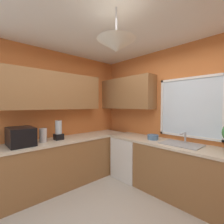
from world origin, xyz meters
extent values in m
cube|color=#D17238|center=(0.00, 1.65, 1.31)|extent=(3.82, 0.06, 2.62)
cube|color=#D17238|center=(-1.88, 0.00, 1.31)|extent=(0.06, 3.35, 2.62)
cube|color=white|center=(0.00, 0.00, 2.65)|extent=(3.82, 3.35, 0.06)
cube|color=silver|center=(0.18, 1.61, 1.49)|extent=(0.99, 0.02, 0.97)
cube|color=white|center=(0.18, 1.60, 2.00)|extent=(1.07, 0.04, 0.04)
cube|color=white|center=(0.18, 1.60, 0.98)|extent=(1.07, 0.04, 0.04)
cube|color=white|center=(-0.33, 1.60, 1.49)|extent=(0.04, 0.04, 1.05)
cube|color=white|center=(0.70, 1.60, 1.49)|extent=(0.04, 0.04, 1.05)
cube|color=olive|center=(-1.69, -0.20, 1.80)|extent=(0.32, 2.26, 0.70)
cube|color=olive|center=(-1.16, 1.46, 1.80)|extent=(1.39, 0.32, 0.70)
cylinder|color=#B7B7BC|center=(0.00, 0.00, 2.45)|extent=(0.02, 0.02, 0.35)
cone|color=silver|center=(0.00, 0.00, 2.20)|extent=(0.44, 0.44, 0.14)
cube|color=olive|center=(-1.54, 0.00, 0.42)|extent=(0.62, 2.93, 0.84)
cube|color=beige|center=(-1.54, 0.00, 0.86)|extent=(0.65, 2.96, 0.04)
cube|color=olive|center=(0.21, 1.31, 0.42)|extent=(2.88, 0.62, 0.84)
cube|color=beige|center=(0.21, 1.31, 0.86)|extent=(2.91, 0.65, 0.04)
cube|color=white|center=(-0.88, 1.28, 0.42)|extent=(0.60, 0.60, 0.84)
cube|color=black|center=(-1.54, -0.64, 1.03)|extent=(0.48, 0.36, 0.29)
cylinder|color=#B7B7BC|center=(-1.52, -0.30, 1.01)|extent=(0.12, 0.12, 0.24)
cube|color=#9EA0A5|center=(0.18, 1.31, 0.89)|extent=(0.61, 0.40, 0.02)
cylinder|color=#B7B7BC|center=(0.18, 1.47, 0.97)|extent=(0.03, 0.03, 0.18)
cylinder|color=#B7B7BC|center=(0.18, 1.37, 1.06)|extent=(0.02, 0.20, 0.02)
cylinder|color=#4C7099|center=(-0.35, 1.31, 0.93)|extent=(0.20, 0.20, 0.09)
cube|color=black|center=(-1.54, -0.01, 0.94)|extent=(0.15, 0.15, 0.11)
cylinder|color=#B2BCC6|center=(-1.54, -0.01, 1.12)|extent=(0.12, 0.12, 0.25)
camera|label=1|loc=(1.29, -1.26, 1.53)|focal=25.26mm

